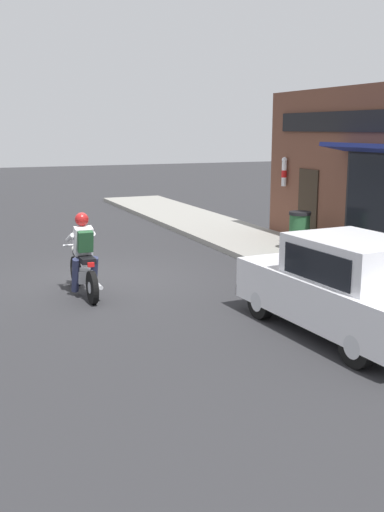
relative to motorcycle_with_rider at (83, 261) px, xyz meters
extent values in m
plane|color=#2B2B2D|center=(0.70, 0.94, -0.68)|extent=(80.00, 80.00, 0.00)
cube|color=gray|center=(5.54, 3.94, -0.61)|extent=(2.60, 22.00, 0.14)
cube|color=brown|center=(7.09, 0.08, 1.42)|extent=(0.50, 9.19, 4.20)
cube|color=#2D2319|center=(6.82, 2.60, 0.37)|extent=(0.04, 0.90, 2.10)
cube|color=black|center=(6.81, 0.08, 2.67)|extent=(0.06, 7.81, 0.50)
cylinder|color=white|center=(6.74, 3.75, 1.22)|extent=(0.14, 0.14, 0.70)
cylinder|color=red|center=(6.74, 3.75, 1.22)|extent=(0.15, 0.15, 0.20)
sphere|color=silver|center=(6.74, 3.75, 1.62)|extent=(0.16, 0.16, 0.16)
cylinder|color=black|center=(-0.01, 0.72, -0.37)|extent=(0.10, 0.62, 0.62)
cylinder|color=silver|center=(-0.01, 0.72, -0.37)|extent=(0.12, 0.22, 0.22)
cylinder|color=black|center=(0.00, -0.68, -0.37)|extent=(0.10, 0.62, 0.62)
cylinder|color=silver|center=(0.00, -0.68, -0.37)|extent=(0.12, 0.22, 0.22)
cube|color=silver|center=(0.00, -0.03, -0.29)|extent=(0.28, 0.40, 0.24)
ellipsoid|color=black|center=(0.00, 0.22, 0.12)|extent=(0.30, 0.52, 0.24)
cube|color=black|center=(0.00, -0.26, 0.08)|extent=(0.26, 0.56, 0.10)
cylinder|color=silver|center=(-0.01, 0.62, -0.05)|extent=(0.07, 0.33, 0.68)
cylinder|color=silver|center=(0.00, 0.50, 0.23)|extent=(0.56, 0.04, 0.04)
sphere|color=silver|center=(-0.01, 0.67, 0.11)|extent=(0.16, 0.16, 0.16)
cylinder|color=silver|center=(0.16, -0.43, -0.39)|extent=(0.08, 0.55, 0.08)
cube|color=red|center=(0.00, -0.63, 0.05)|extent=(0.12, 0.06, 0.08)
cylinder|color=#282D4C|center=(-0.18, -0.10, -0.25)|extent=(0.14, 0.35, 0.71)
cylinder|color=#282D4C|center=(0.18, -0.10, -0.25)|extent=(0.14, 0.35, 0.71)
cube|color=silver|center=(0.00, -0.08, 0.40)|extent=(0.34, 0.33, 0.57)
cylinder|color=silver|center=(-0.20, 0.16, 0.44)|extent=(0.09, 0.52, 0.26)
cylinder|color=silver|center=(0.20, 0.16, 0.44)|extent=(0.09, 0.52, 0.26)
sphere|color=#A51919|center=(0.00, -0.02, 0.81)|extent=(0.26, 0.26, 0.26)
cube|color=#1E4728|center=(0.00, -0.24, 0.42)|extent=(0.28, 0.24, 0.42)
cylinder|color=black|center=(2.44, -2.65, -0.38)|extent=(0.22, 0.61, 0.60)
cylinder|color=silver|center=(2.44, -2.65, -0.38)|extent=(0.22, 0.34, 0.33)
cylinder|color=black|center=(3.88, -2.56, -0.38)|extent=(0.22, 0.61, 0.60)
cylinder|color=silver|center=(3.88, -2.56, -0.38)|extent=(0.22, 0.34, 0.33)
cylinder|color=black|center=(2.59, -5.04, -0.38)|extent=(0.22, 0.61, 0.60)
cylinder|color=silver|center=(2.59, -5.04, -0.38)|extent=(0.22, 0.34, 0.33)
cube|color=silver|center=(3.23, -3.80, -0.08)|extent=(1.86, 3.79, 0.70)
cube|color=silver|center=(3.25, -4.05, 0.56)|extent=(1.55, 1.98, 0.66)
cube|color=black|center=(3.20, -3.18, 0.51)|extent=(1.34, 0.43, 0.51)
cube|color=black|center=(2.53, -4.09, 0.54)|extent=(0.12, 1.52, 0.46)
cube|color=silver|center=(2.61, -1.97, 0.04)|extent=(0.24, 0.05, 0.14)
cube|color=silver|center=(3.63, -1.91, 0.04)|extent=(0.24, 0.05, 0.14)
cube|color=#28282B|center=(3.12, -1.97, -0.33)|extent=(1.61, 0.22, 0.20)
cylinder|color=#23512D|center=(5.91, 1.58, -0.09)|extent=(0.52, 0.52, 0.90)
cylinder|color=black|center=(5.91, 1.58, 0.40)|extent=(0.56, 0.56, 0.08)
camera|label=1|loc=(-2.43, -11.23, 2.50)|focal=42.00mm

